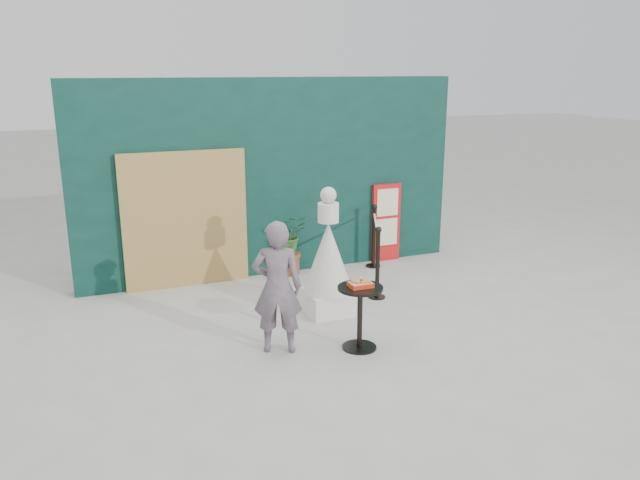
% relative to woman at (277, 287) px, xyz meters
% --- Properties ---
extents(ground, '(60.00, 60.00, 0.00)m').
position_rel_woman_xyz_m(ground, '(0.87, -0.33, -0.77)').
color(ground, '#ADAAA5').
rests_on(ground, ground).
extents(back_wall, '(6.00, 0.30, 3.00)m').
position_rel_woman_xyz_m(back_wall, '(0.87, 2.82, 0.73)').
color(back_wall, '#092C24').
rests_on(back_wall, ground).
extents(bamboo_fence, '(1.80, 0.08, 2.00)m').
position_rel_woman_xyz_m(bamboo_fence, '(-0.53, 2.61, 0.23)').
color(bamboo_fence, tan).
rests_on(bamboo_fence, ground).
extents(woman, '(0.66, 0.55, 1.53)m').
position_rel_woman_xyz_m(woman, '(0.00, 0.00, 0.00)').
color(woman, slate).
rests_on(woman, ground).
extents(menu_board, '(0.50, 0.07, 1.30)m').
position_rel_woman_xyz_m(menu_board, '(2.77, 2.63, -0.12)').
color(menu_board, red).
rests_on(menu_board, ground).
extents(statue, '(0.66, 0.66, 1.69)m').
position_rel_woman_xyz_m(statue, '(0.97, 0.83, -0.08)').
color(statue, white).
rests_on(statue, ground).
extents(cafe_table, '(0.52, 0.52, 0.75)m').
position_rel_woman_xyz_m(cafe_table, '(0.89, -0.29, -0.27)').
color(cafe_table, black).
rests_on(cafe_table, ground).
extents(food_basket, '(0.26, 0.19, 0.11)m').
position_rel_woman_xyz_m(food_basket, '(0.89, -0.29, 0.02)').
color(food_basket, red).
rests_on(food_basket, cafe_table).
extents(planter, '(0.56, 0.48, 0.95)m').
position_rel_woman_xyz_m(planter, '(1.03, 2.57, -0.22)').
color(planter, brown).
rests_on(planter, ground).
extents(stanchion_barrier, '(0.84, 1.54, 1.03)m').
position_rel_woman_xyz_m(stanchion_barrier, '(2.13, 1.75, -0.27)').
color(stanchion_barrier, black).
rests_on(stanchion_barrier, ground).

